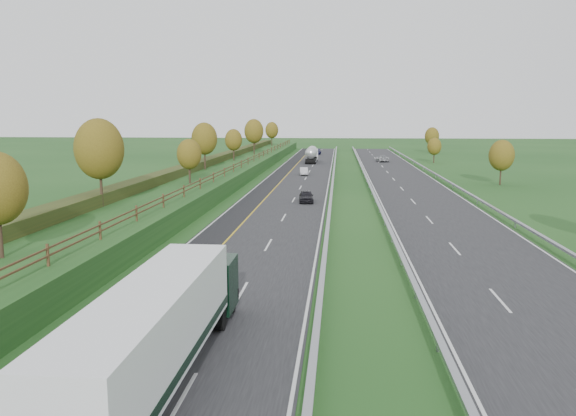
% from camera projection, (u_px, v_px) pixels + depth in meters
% --- Properties ---
extents(ground, '(400.00, 400.00, 0.00)m').
position_uv_depth(ground, '(349.00, 192.00, 73.89)').
color(ground, '#1B4418').
rests_on(ground, ground).
extents(near_carriageway, '(10.50, 200.00, 0.04)m').
position_uv_depth(near_carriageway, '(292.00, 187.00, 79.52)').
color(near_carriageway, black).
rests_on(near_carriageway, ground).
extents(far_carriageway, '(10.50, 200.00, 0.04)m').
position_uv_depth(far_carriageway, '(410.00, 188.00, 78.04)').
color(far_carriageway, black).
rests_on(far_carriageway, ground).
extents(hard_shoulder, '(3.00, 200.00, 0.04)m').
position_uv_depth(hard_shoulder, '(266.00, 186.00, 79.85)').
color(hard_shoulder, black).
rests_on(hard_shoulder, ground).
extents(lane_markings, '(26.75, 200.00, 0.01)m').
position_uv_depth(lane_markings, '(337.00, 187.00, 78.82)').
color(lane_markings, silver).
rests_on(lane_markings, near_carriageway).
extents(embankment_left, '(12.00, 200.00, 2.00)m').
position_uv_depth(embankment_left, '(202.00, 179.00, 80.53)').
color(embankment_left, '#1B4418').
rests_on(embankment_left, ground).
extents(hedge_left, '(2.20, 180.00, 1.10)m').
position_uv_depth(hedge_left, '(188.00, 168.00, 80.46)').
color(hedge_left, '#2C3A18').
rests_on(hedge_left, embankment_left).
extents(fence_left, '(0.12, 189.06, 1.20)m').
position_uv_depth(fence_left, '(232.00, 167.00, 79.44)').
color(fence_left, '#422B19').
rests_on(fence_left, embankment_left).
extents(median_barrier_near, '(0.32, 200.00, 0.71)m').
position_uv_depth(median_barrier_near, '(333.00, 183.00, 78.91)').
color(median_barrier_near, gray).
rests_on(median_barrier_near, ground).
extents(median_barrier_far, '(0.32, 200.00, 0.71)m').
position_uv_depth(median_barrier_far, '(369.00, 183.00, 78.46)').
color(median_barrier_far, gray).
rests_on(median_barrier_far, ground).
extents(outer_barrier_far, '(0.32, 200.00, 0.71)m').
position_uv_depth(outer_barrier_far, '(453.00, 184.00, 77.43)').
color(outer_barrier_far, gray).
rests_on(outer_barrier_far, ground).
extents(trees_left, '(6.64, 164.30, 7.66)m').
position_uv_depth(trees_left, '(198.00, 142.00, 76.33)').
color(trees_left, '#2D2116').
rests_on(trees_left, embankment_left).
extents(trees_far, '(8.45, 118.60, 7.12)m').
position_uv_depth(trees_far, '(464.00, 147.00, 104.90)').
color(trees_far, '#2D2116').
rests_on(trees_far, ground).
extents(box_lorry, '(2.58, 16.28, 4.06)m').
position_uv_depth(box_lorry, '(162.00, 326.00, 19.99)').
color(box_lorry, black).
rests_on(box_lorry, near_carriageway).
extents(road_tanker, '(2.40, 11.22, 3.46)m').
position_uv_depth(road_tanker, '(312.00, 154.00, 122.59)').
color(road_tanker, silver).
rests_on(road_tanker, near_carriageway).
extents(car_dark_near, '(1.95, 4.16, 1.38)m').
position_uv_depth(car_dark_near, '(306.00, 196.00, 64.79)').
color(car_dark_near, black).
rests_on(car_dark_near, near_carriageway).
extents(car_silver_mid, '(1.75, 3.99, 1.28)m').
position_uv_depth(car_silver_mid, '(304.00, 171.00, 95.62)').
color(car_silver_mid, silver).
rests_on(car_silver_mid, near_carriageway).
extents(car_small_far, '(2.36, 5.26, 1.50)m').
position_uv_depth(car_small_far, '(317.00, 152.00, 149.12)').
color(car_small_far, '#111236').
rests_on(car_small_far, near_carriageway).
extents(car_oncoming, '(2.92, 5.25, 1.39)m').
position_uv_depth(car_oncoming, '(382.00, 159.00, 124.55)').
color(car_oncoming, '#B4B5B9').
rests_on(car_oncoming, far_carriageway).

